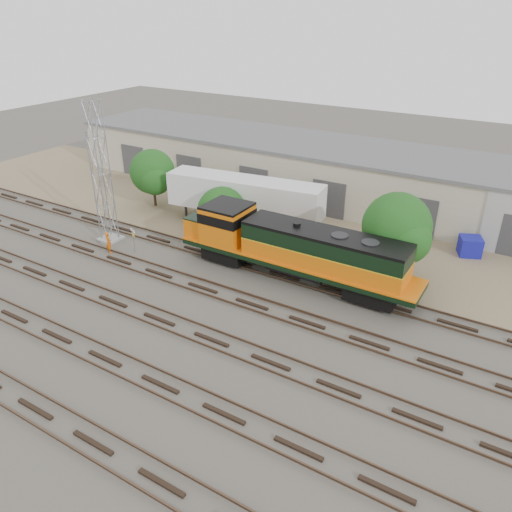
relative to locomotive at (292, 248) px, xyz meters
The scene contains 13 objects.
ground 7.89m from the locomotive, 126.91° to the right, with size 140.00×140.00×0.00m, color #47423A.
dirt_strip 10.35m from the locomotive, 116.60° to the left, with size 80.00×16.00×0.02m, color #726047.
tracks 10.34m from the locomotive, 116.60° to the right, with size 80.00×20.40×0.28m.
warehouse 17.55m from the locomotive, 104.73° to the left, with size 58.40×10.40×5.30m.
locomotive is the anchor object (origin of this frame).
signal_tower 16.34m from the locomotive, behind, with size 1.67×1.67×11.31m.
sign_post 12.88m from the locomotive, 167.92° to the right, with size 0.76×0.35×1.97m.
worker 14.75m from the locomotive, 164.88° to the right, with size 0.64×0.42×1.76m, color #D8590C.
semi_trailer 10.04m from the locomotive, 140.00° to the left, with size 14.17×4.59×4.29m.
dumpster_blue 14.73m from the locomotive, 46.05° to the left, with size 1.60×1.50×1.50m, color #161797.
tree_west 18.69m from the locomotive, 162.20° to the left, with size 4.45×4.24×5.54m.
tree_mid 9.46m from the locomotive, 155.32° to the left, with size 4.47×4.26×4.26m.
tree_east 7.37m from the locomotive, 29.77° to the left, with size 4.96×4.72×6.38m.
Camera 1 is at (18.61, -21.94, 17.65)m, focal length 35.00 mm.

